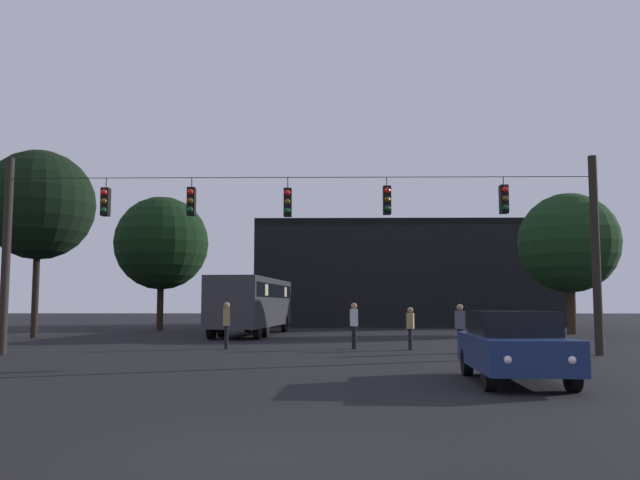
# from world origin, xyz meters

# --- Properties ---
(ground_plane) EXTENTS (168.00, 168.00, 0.00)m
(ground_plane) POSITION_xyz_m (0.00, 24.50, 0.00)
(ground_plane) COLOR black
(ground_plane) RESTS_ON ground
(overhead_signal_span) EXTENTS (19.88, 0.44, 6.60)m
(overhead_signal_span) POSITION_xyz_m (-0.05, 14.66, 3.91)
(overhead_signal_span) COLOR black
(overhead_signal_span) RESTS_ON ground
(city_bus) EXTENTS (3.47, 11.18, 3.00)m
(city_bus) POSITION_xyz_m (-3.15, 28.54, 1.87)
(city_bus) COLOR #2D2D33
(city_bus) RESTS_ON ground
(car_near_right) EXTENTS (2.02, 4.41, 1.52)m
(car_near_right) POSITION_xyz_m (4.97, 7.13, 0.80)
(car_near_right) COLOR navy
(car_near_right) RESTS_ON ground
(pedestrian_crossing_left) EXTENTS (0.29, 0.39, 1.71)m
(pedestrian_crossing_left) POSITION_xyz_m (1.92, 17.63, 0.97)
(pedestrian_crossing_left) COLOR black
(pedestrian_crossing_left) RESTS_ON ground
(pedestrian_crossing_center) EXTENTS (0.32, 0.41, 1.55)m
(pedestrian_crossing_center) POSITION_xyz_m (3.96, 17.16, 0.87)
(pedestrian_crossing_center) COLOR black
(pedestrian_crossing_center) RESTS_ON ground
(pedestrian_crossing_right) EXTENTS (0.31, 0.40, 1.74)m
(pedestrian_crossing_right) POSITION_xyz_m (-2.84, 17.62, 0.99)
(pedestrian_crossing_right) COLOR black
(pedestrian_crossing_right) RESTS_ON ground
(pedestrian_near_bus) EXTENTS (0.30, 0.40, 1.67)m
(pedestrian_near_bus) POSITION_xyz_m (5.46, 15.56, 0.94)
(pedestrian_near_bus) COLOR black
(pedestrian_near_bus) RESTS_ON ground
(corner_building) EXTENTS (22.34, 10.91, 7.82)m
(corner_building) POSITION_xyz_m (6.74, 45.59, 3.91)
(corner_building) COLOR black
(corner_building) RESTS_ON ground
(tree_left_silhouette) EXTENTS (5.58, 5.58, 7.87)m
(tree_left_silhouette) POSITION_xyz_m (14.40, 30.04, 5.06)
(tree_left_silhouette) COLOR #2D2116
(tree_left_silhouette) RESTS_ON ground
(tree_behind_building) EXTENTS (5.95, 5.95, 8.52)m
(tree_behind_building) POSITION_xyz_m (-9.78, 34.97, 5.53)
(tree_behind_building) COLOR black
(tree_behind_building) RESTS_ON ground
(tree_right_far) EXTENTS (5.49, 5.49, 9.35)m
(tree_right_far) POSITION_xyz_m (-13.54, 25.41, 6.59)
(tree_right_far) COLOR black
(tree_right_far) RESTS_ON ground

